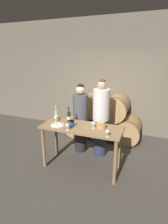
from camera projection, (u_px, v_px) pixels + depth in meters
ground_plane at (82, 167)px, 3.58m from camera, size 10.00×10.00×0.00m
stone_wall_back at (109, 77)px, 4.99m from camera, size 10.00×0.12×3.20m
barrel_stack at (103, 118)px, 4.81m from camera, size 2.06×0.87×1.22m
tasting_table at (82, 133)px, 3.35m from camera, size 1.55×0.62×0.89m
person_left at (81, 118)px, 3.99m from camera, size 0.34×0.34×1.61m
person_right at (101, 118)px, 3.81m from camera, size 0.36×0.36×1.73m
wine_bottle_red at (69, 117)px, 3.52m from camera, size 0.08×0.08×0.31m
wine_bottle_white at (56, 115)px, 3.63m from camera, size 0.08×0.08×0.31m
blue_crock at (72, 123)px, 3.29m from camera, size 0.10×0.10×0.11m
bread_basket at (101, 125)px, 3.23m from camera, size 0.18×0.18×0.13m
cheese_plate at (57, 125)px, 3.35m from camera, size 0.26×0.26×0.04m
wine_glass_far_left at (56, 118)px, 3.49m from camera, size 0.07×0.07×0.13m
wine_glass_left at (67, 126)px, 3.11m from camera, size 0.07×0.07×0.13m
wine_glass_center at (93, 124)px, 3.20m from camera, size 0.07×0.07×0.13m
wine_glass_right at (107, 132)px, 2.85m from camera, size 0.07×0.07×0.13m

